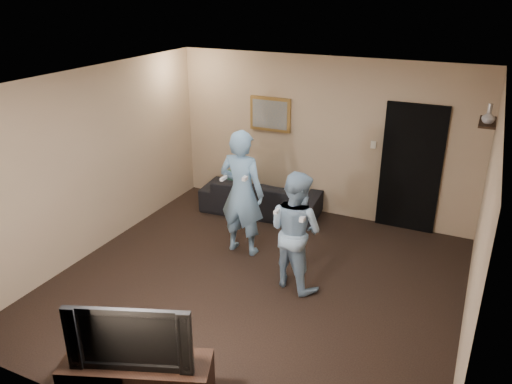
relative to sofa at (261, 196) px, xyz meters
The scene contains 19 objects.
ground 2.22m from the sofa, 67.06° to the right, with size 5.00×5.00×0.00m, color black.
ceiling 3.19m from the sofa, 67.06° to the right, with size 5.00×5.00×0.04m, color silver.
wall_back 1.41m from the sofa, 28.74° to the left, with size 5.00×0.04×2.60m, color tan.
wall_front 4.72m from the sofa, 79.26° to the right, with size 5.00×0.04×2.60m, color tan.
wall_left 2.80m from the sofa, 128.97° to the right, with size 0.04×5.00×2.60m, color tan.
wall_right 4.05m from the sofa, 31.14° to the right, with size 0.04×5.00×2.60m, color tan.
sofa is the anchor object (origin of this frame).
throw_pillow 0.46m from the sofa, behind, with size 0.39×0.12×0.39m, color #174637.
painting_frame 1.39m from the sofa, 95.29° to the left, with size 0.72×0.05×0.57m, color olive.
painting_canvas 1.38m from the sofa, 95.63° to the left, with size 0.62×0.01×0.47m, color slate.
doorway 2.46m from the sofa, 10.81° to the left, with size 0.90×0.06×2.00m, color black.
light_switch 2.03m from the sofa, 14.63° to the left, with size 0.08×0.02×0.12m, color silver.
wall_shelf 3.67m from the sofa, ahead, with size 0.20×0.60×0.03m, color black.
shelf_vase 3.73m from the sofa, ahead, with size 0.16×0.16×0.17m, color #ADADB1.
shelf_figurine 3.72m from the sofa, ahead, with size 0.06×0.06×0.18m, color #B9B9BE.
tv_console 4.37m from the sofa, 80.14° to the right, with size 1.34×0.43×0.48m, color black.
television 4.40m from the sofa, 80.14° to the right, with size 1.10×0.14×0.63m, color black.
wii_player_left 1.49m from the sofa, 76.80° to the right, with size 0.67×0.51×1.82m.
wii_player_right 2.30m from the sofa, 54.34° to the right, with size 0.91×0.81×1.55m.
Camera 1 is at (2.36, -5.01, 3.60)m, focal length 35.00 mm.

